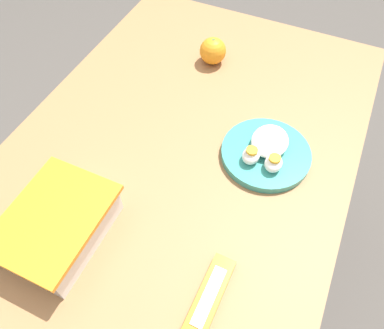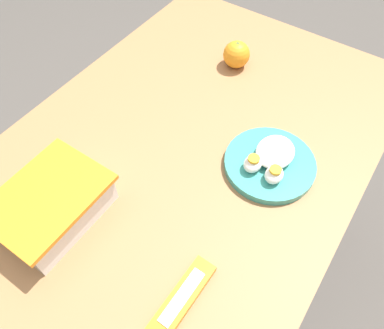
% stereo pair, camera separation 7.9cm
% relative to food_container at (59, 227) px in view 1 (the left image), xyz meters
% --- Properties ---
extents(ground_plane, '(10.00, 10.00, 0.00)m').
position_rel_food_container_xyz_m(ground_plane, '(0.25, -0.11, -0.74)').
color(ground_plane, '#4C4742').
extents(table, '(1.21, 0.76, 0.71)m').
position_rel_food_container_xyz_m(table, '(0.25, -0.11, -0.12)').
color(table, '#996B42').
rests_on(table, ground_plane).
extents(food_container, '(0.22, 0.17, 0.08)m').
position_rel_food_container_xyz_m(food_container, '(0.00, 0.00, 0.00)').
color(food_container, white).
rests_on(food_container, table).
extents(orange_fruit, '(0.07, 0.07, 0.07)m').
position_rel_food_container_xyz_m(orange_fruit, '(0.60, -0.06, 0.00)').
color(orange_fruit, orange).
rests_on(orange_fruit, table).
extents(rice_plate, '(0.20, 0.20, 0.05)m').
position_rel_food_container_xyz_m(rice_plate, '(0.35, -0.30, -0.02)').
color(rice_plate, teal).
rests_on(rice_plate, table).
extents(candy_bar, '(0.16, 0.04, 0.02)m').
position_rel_food_container_xyz_m(candy_bar, '(0.00, -0.30, -0.02)').
color(candy_bar, orange).
rests_on(candy_bar, table).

